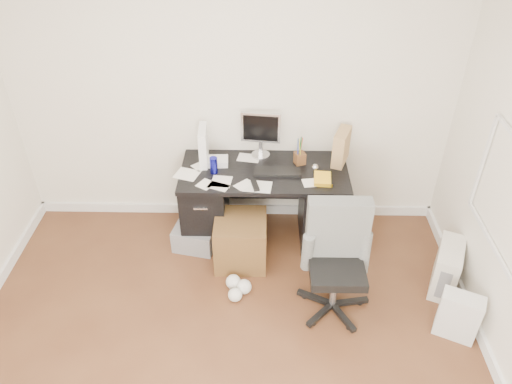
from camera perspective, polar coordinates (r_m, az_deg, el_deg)
room_shell at (r=2.62m, az=-4.94°, el=-0.50°), size 4.02×4.02×2.71m
desk at (r=4.66m, az=0.91°, el=-1.10°), size 1.50×0.70×0.75m
loose_papers at (r=4.42m, az=-1.65°, el=2.15°), size 1.10×0.60×0.00m
lcd_monitor at (r=4.56m, az=0.55°, el=6.59°), size 0.38×0.24×0.45m
keyboard at (r=4.43m, az=2.43°, el=2.34°), size 0.42×0.14×0.02m
computer_mouse at (r=4.47m, az=6.77°, el=2.80°), size 0.07×0.07×0.06m
travel_mug at (r=4.40m, az=-4.86°, el=3.06°), size 0.08×0.08×0.15m
white_binder at (r=4.52m, az=-6.03°, el=5.31°), size 0.15×0.30×0.34m
magazine_file at (r=4.56m, az=9.72°, el=5.10°), size 0.22×0.30×0.32m
pen_cup at (r=4.50m, az=5.07°, el=4.71°), size 0.14×0.14×0.27m
yellow_book at (r=4.36m, az=7.68°, el=1.49°), size 0.17×0.21×0.03m
paper_remote at (r=4.25m, az=0.15°, el=0.73°), size 0.26×0.22×0.02m
office_chair at (r=3.95m, az=9.28°, el=-8.13°), size 0.56×0.56×0.99m
pc_tower at (r=4.56m, az=20.97°, el=-8.10°), size 0.35×0.48×0.43m
shopping_bag at (r=4.22m, az=22.13°, el=-12.99°), size 0.37×0.32×0.41m
wicker_basket at (r=4.50m, az=-1.76°, el=-5.56°), size 0.46×0.46×0.46m
desk_printer at (r=4.75m, az=-6.92°, el=-5.05°), size 0.43×0.38×0.22m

